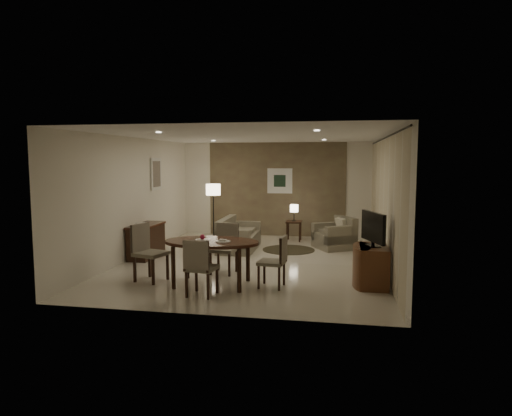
% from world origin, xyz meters
% --- Properties ---
extents(room_shell, '(5.50, 7.00, 2.70)m').
position_xyz_m(room_shell, '(0.00, 0.40, 1.35)').
color(room_shell, beige).
rests_on(room_shell, ground).
extents(taupe_accent, '(3.96, 0.03, 2.70)m').
position_xyz_m(taupe_accent, '(0.00, 3.48, 1.35)').
color(taupe_accent, '#726647').
rests_on(taupe_accent, wall_back).
extents(curtain_wall, '(0.08, 6.70, 2.58)m').
position_xyz_m(curtain_wall, '(2.68, 0.00, 1.32)').
color(curtain_wall, beige).
rests_on(curtain_wall, wall_right).
extents(curtain_rod, '(0.03, 6.80, 0.03)m').
position_xyz_m(curtain_rod, '(2.68, 0.00, 2.64)').
color(curtain_rod, black).
rests_on(curtain_rod, wall_right).
extents(art_back_frame, '(0.72, 0.03, 0.72)m').
position_xyz_m(art_back_frame, '(0.10, 3.46, 1.60)').
color(art_back_frame, silver).
rests_on(art_back_frame, wall_back).
extents(art_back_canvas, '(0.34, 0.01, 0.34)m').
position_xyz_m(art_back_canvas, '(0.10, 3.44, 1.60)').
color(art_back_canvas, '#1A2F1E').
rests_on(art_back_canvas, wall_back).
extents(art_left_frame, '(0.03, 0.60, 0.80)m').
position_xyz_m(art_left_frame, '(-2.72, 1.20, 1.85)').
color(art_left_frame, silver).
rests_on(art_left_frame, wall_left).
extents(art_left_canvas, '(0.01, 0.46, 0.64)m').
position_xyz_m(art_left_canvas, '(-2.71, 1.20, 1.85)').
color(art_left_canvas, gray).
rests_on(art_left_canvas, wall_left).
extents(downlight_nl, '(0.10, 0.10, 0.01)m').
position_xyz_m(downlight_nl, '(-1.40, -1.80, 2.69)').
color(downlight_nl, white).
rests_on(downlight_nl, ceiling).
extents(downlight_nr, '(0.10, 0.10, 0.01)m').
position_xyz_m(downlight_nr, '(1.40, -1.80, 2.69)').
color(downlight_nr, white).
rests_on(downlight_nr, ceiling).
extents(downlight_fl, '(0.10, 0.10, 0.01)m').
position_xyz_m(downlight_fl, '(-1.40, 1.80, 2.69)').
color(downlight_fl, white).
rests_on(downlight_fl, ceiling).
extents(downlight_fr, '(0.10, 0.10, 0.01)m').
position_xyz_m(downlight_fr, '(1.40, 1.80, 2.69)').
color(downlight_fr, white).
rests_on(downlight_fr, ceiling).
extents(console_desk, '(0.48, 1.20, 0.75)m').
position_xyz_m(console_desk, '(-2.49, 0.00, 0.38)').
color(console_desk, '#422115').
rests_on(console_desk, floor).
extents(telephone, '(0.20, 0.14, 0.09)m').
position_xyz_m(telephone, '(-2.49, -0.30, 0.80)').
color(telephone, white).
rests_on(telephone, console_desk).
extents(tv_cabinet, '(0.48, 0.90, 0.70)m').
position_xyz_m(tv_cabinet, '(2.40, -1.50, 0.35)').
color(tv_cabinet, '#602D1C').
rests_on(tv_cabinet, floor).
extents(flat_tv, '(0.36, 0.85, 0.60)m').
position_xyz_m(flat_tv, '(2.38, -1.50, 1.02)').
color(flat_tv, black).
rests_on(flat_tv, tv_cabinet).
extents(dining_table, '(1.67, 1.05, 0.78)m').
position_xyz_m(dining_table, '(-0.40, -1.96, 0.39)').
color(dining_table, '#422115').
rests_on(dining_table, floor).
extents(chair_near, '(0.50, 0.50, 0.94)m').
position_xyz_m(chair_near, '(-0.38, -2.60, 0.47)').
color(chair_near, '#776D5B').
rests_on(chair_near, floor).
extents(chair_far, '(0.52, 0.52, 0.96)m').
position_xyz_m(chair_far, '(-0.40, -1.12, 0.48)').
color(chair_far, '#776D5B').
rests_on(chair_far, floor).
extents(chair_left, '(0.62, 0.62, 1.04)m').
position_xyz_m(chair_left, '(-1.56, -1.90, 0.52)').
color(chair_left, '#776D5B').
rests_on(chair_left, floor).
extents(chair_right, '(0.48, 0.48, 0.90)m').
position_xyz_m(chair_right, '(0.66, -1.91, 0.45)').
color(chair_right, '#776D5B').
rests_on(chair_right, floor).
extents(plate_a, '(0.26, 0.26, 0.02)m').
position_xyz_m(plate_a, '(-0.58, -1.91, 0.79)').
color(plate_a, white).
rests_on(plate_a, dining_table).
extents(plate_b, '(0.26, 0.26, 0.02)m').
position_xyz_m(plate_b, '(-0.18, -2.01, 0.79)').
color(plate_b, white).
rests_on(plate_b, dining_table).
extents(fruit_apple, '(0.09, 0.09, 0.09)m').
position_xyz_m(fruit_apple, '(-0.58, -1.91, 0.85)').
color(fruit_apple, maroon).
rests_on(fruit_apple, plate_a).
extents(napkin, '(0.12, 0.08, 0.03)m').
position_xyz_m(napkin, '(-0.18, -2.01, 0.82)').
color(napkin, white).
rests_on(napkin, plate_b).
extents(round_rug, '(1.28, 1.28, 0.01)m').
position_xyz_m(round_rug, '(0.59, 1.41, 0.01)').
color(round_rug, '#3A3220').
rests_on(round_rug, floor).
extents(sofa, '(1.66, 0.85, 0.77)m').
position_xyz_m(sofa, '(-0.62, 1.25, 0.39)').
color(sofa, '#776D5B').
rests_on(sofa, floor).
extents(armchair, '(1.16, 1.18, 0.78)m').
position_xyz_m(armchair, '(1.68, 1.80, 0.39)').
color(armchair, '#776D5B').
rests_on(armchair, floor).
extents(side_table, '(0.43, 0.43, 0.54)m').
position_xyz_m(side_table, '(0.59, 2.71, 0.27)').
color(side_table, black).
rests_on(side_table, floor).
extents(table_lamp, '(0.22, 0.22, 0.50)m').
position_xyz_m(table_lamp, '(0.59, 2.71, 0.79)').
color(table_lamp, '#FFEAC1').
rests_on(table_lamp, side_table).
extents(floor_lamp, '(0.39, 0.39, 1.55)m').
position_xyz_m(floor_lamp, '(-1.57, 2.36, 0.77)').
color(floor_lamp, '#FFE5B7').
rests_on(floor_lamp, floor).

